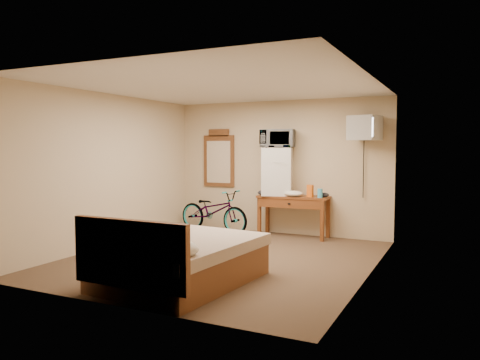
{
  "coord_description": "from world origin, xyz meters",
  "views": [
    {
      "loc": [
        3.16,
        -5.98,
        1.63
      ],
      "look_at": [
        0.01,
        0.55,
        1.12
      ],
      "focal_mm": 35.0,
      "sensor_mm": 36.0,
      "label": 1
    }
  ],
  "objects_px": {
    "desk": "(293,203)",
    "mini_fridge": "(277,171)",
    "microwave": "(278,139)",
    "blue_cup": "(320,193)",
    "wall_mirror": "(219,159)",
    "crt_television": "(365,128)",
    "bicycle": "(214,211)",
    "bed": "(178,260)"
  },
  "relations": [
    {
      "from": "desk",
      "to": "mini_fridge",
      "type": "distance_m",
      "value": 0.64
    },
    {
      "from": "microwave",
      "to": "blue_cup",
      "type": "bearing_deg",
      "value": -19.89
    },
    {
      "from": "mini_fridge",
      "to": "wall_mirror",
      "type": "distance_m",
      "value": 1.38
    },
    {
      "from": "crt_television",
      "to": "bicycle",
      "type": "xyz_separation_m",
      "value": [
        -2.79,
        -0.2,
        -1.54
      ]
    },
    {
      "from": "microwave",
      "to": "wall_mirror",
      "type": "xyz_separation_m",
      "value": [
        -1.35,
        0.24,
        -0.39
      ]
    },
    {
      "from": "mini_fridge",
      "to": "crt_television",
      "type": "distance_m",
      "value": 1.74
    },
    {
      "from": "wall_mirror",
      "to": "bicycle",
      "type": "xyz_separation_m",
      "value": [
        0.12,
        -0.45,
        -0.99
      ]
    },
    {
      "from": "desk",
      "to": "mini_fridge",
      "type": "bearing_deg",
      "value": 173.91
    },
    {
      "from": "microwave",
      "to": "crt_television",
      "type": "bearing_deg",
      "value": -12.71
    },
    {
      "from": "desk",
      "to": "crt_television",
      "type": "height_order",
      "value": "crt_television"
    },
    {
      "from": "mini_fridge",
      "to": "desk",
      "type": "bearing_deg",
      "value": -6.09
    },
    {
      "from": "mini_fridge",
      "to": "bed",
      "type": "distance_m",
      "value": 3.53
    },
    {
      "from": "microwave",
      "to": "bed",
      "type": "bearing_deg",
      "value": -101.09
    },
    {
      "from": "blue_cup",
      "to": "bed",
      "type": "relative_size",
      "value": 0.08
    },
    {
      "from": "desk",
      "to": "blue_cup",
      "type": "bearing_deg",
      "value": -8.63
    },
    {
      "from": "microwave",
      "to": "blue_cup",
      "type": "distance_m",
      "value": 1.28
    },
    {
      "from": "microwave",
      "to": "wall_mirror",
      "type": "bearing_deg",
      "value": 157.8
    },
    {
      "from": "blue_cup",
      "to": "crt_television",
      "type": "xyz_separation_m",
      "value": [
        0.73,
        0.1,
        1.12
      ]
    },
    {
      "from": "desk",
      "to": "blue_cup",
      "type": "distance_m",
      "value": 0.57
    },
    {
      "from": "mini_fridge",
      "to": "blue_cup",
      "type": "relative_size",
      "value": 5.49
    },
    {
      "from": "wall_mirror",
      "to": "bed",
      "type": "height_order",
      "value": "wall_mirror"
    },
    {
      "from": "bed",
      "to": "crt_television",
      "type": "bearing_deg",
      "value": 66.23
    },
    {
      "from": "mini_fridge",
      "to": "bed",
      "type": "relative_size",
      "value": 0.43
    },
    {
      "from": "blue_cup",
      "to": "crt_television",
      "type": "distance_m",
      "value": 1.34
    },
    {
      "from": "desk",
      "to": "blue_cup",
      "type": "xyz_separation_m",
      "value": [
        0.52,
        -0.08,
        0.21
      ]
    },
    {
      "from": "mini_fridge",
      "to": "microwave",
      "type": "xyz_separation_m",
      "value": [
        0.0,
        0.0,
        0.6
      ]
    },
    {
      "from": "desk",
      "to": "blue_cup",
      "type": "height_order",
      "value": "blue_cup"
    },
    {
      "from": "wall_mirror",
      "to": "microwave",
      "type": "bearing_deg",
      "value": -10.0
    },
    {
      "from": "mini_fridge",
      "to": "bed",
      "type": "bearing_deg",
      "value": -88.89
    },
    {
      "from": "microwave",
      "to": "wall_mirror",
      "type": "distance_m",
      "value": 1.42
    },
    {
      "from": "desk",
      "to": "bicycle",
      "type": "bearing_deg",
      "value": -173.41
    },
    {
      "from": "microwave",
      "to": "bed",
      "type": "distance_m",
      "value": 3.73
    },
    {
      "from": "mini_fridge",
      "to": "bicycle",
      "type": "relative_size",
      "value": 0.56
    },
    {
      "from": "mini_fridge",
      "to": "bed",
      "type": "height_order",
      "value": "mini_fridge"
    },
    {
      "from": "mini_fridge",
      "to": "microwave",
      "type": "bearing_deg",
      "value": 56.25
    },
    {
      "from": "blue_cup",
      "to": "microwave",
      "type": "bearing_deg",
      "value": 172.31
    },
    {
      "from": "crt_television",
      "to": "bed",
      "type": "distance_m",
      "value": 4.07
    },
    {
      "from": "bicycle",
      "to": "bed",
      "type": "distance_m",
      "value": 3.46
    },
    {
      "from": "microwave",
      "to": "wall_mirror",
      "type": "height_order",
      "value": "wall_mirror"
    },
    {
      "from": "mini_fridge",
      "to": "crt_television",
      "type": "relative_size",
      "value": 1.37
    },
    {
      "from": "mini_fridge",
      "to": "bicycle",
      "type": "distance_m",
      "value": 1.46
    },
    {
      "from": "blue_cup",
      "to": "crt_television",
      "type": "bearing_deg",
      "value": 7.8
    }
  ]
}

